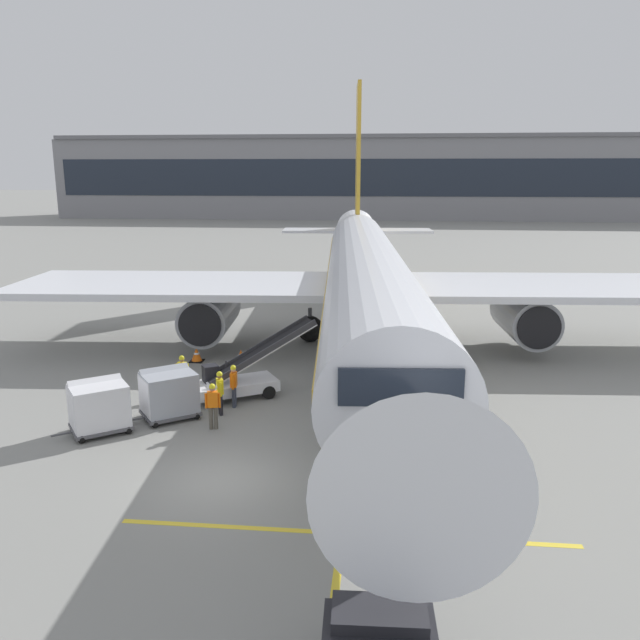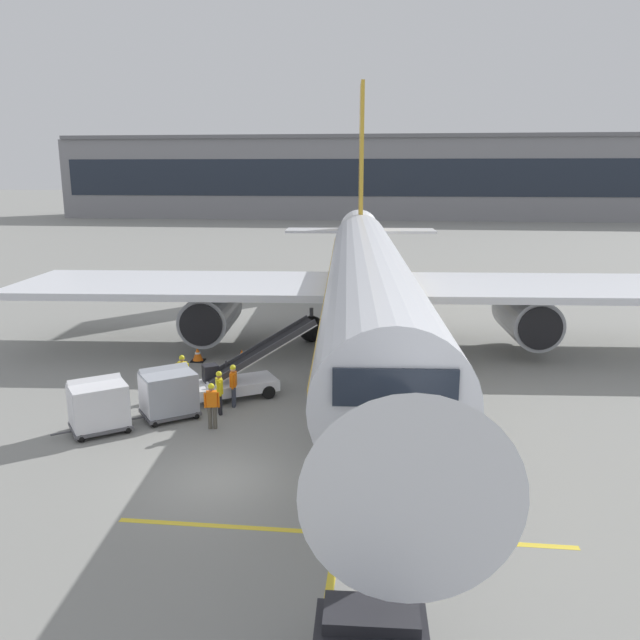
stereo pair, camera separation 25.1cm
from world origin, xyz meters
The scene contains 14 objects.
ground_plane centered at (0.00, 0.00, 0.00)m, with size 600.00×600.00×0.00m, color gray.
parked_airplane centered at (3.90, 15.65, 3.82)m, with size 37.39×47.77×15.88m.
belt_loader centered at (-1.02, 7.40, 0.88)m, with size 5.17×3.77×3.10m.
baggage_cart_lead centered at (-3.23, 4.83, 1.00)m, with size 2.67×2.47×1.91m.
baggage_cart_second centered at (-5.28, 3.25, 1.00)m, with size 2.67×2.47×1.91m.
ground_crew_by_loader centered at (-1.36, 5.31, 1.00)m, with size 0.37×0.53×1.74m.
ground_crew_by_carts centered at (-1.03, 6.17, 1.00)m, with size 0.28×0.57×1.74m.
ground_crew_marshaller centered at (-1.26, 3.88, 1.00)m, with size 0.56×0.33×1.74m.
ground_crew_wingwalker centered at (-3.48, 7.27, 1.00)m, with size 0.57×0.28×1.74m.
safety_cone_engine_keepout centered at (-4.33, 12.09, 0.35)m, with size 0.65×0.65×0.73m.
safety_cone_wingtip centered at (-2.09, 12.10, 0.32)m, with size 0.59×0.59×0.67m.
apron_guidance_line_lead_in centered at (3.88, 14.80, 0.00)m, with size 0.20×110.00×0.01m.
apron_guidance_line_stop_bar centered at (3.96, -2.51, 0.00)m, with size 12.00×0.20×0.01m.
terminal_building centered at (4.34, 114.96, 7.98)m, with size 130.17×18.48×16.07m.
Camera 1 is at (4.81, -17.32, 9.19)m, focal length 35.63 mm.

